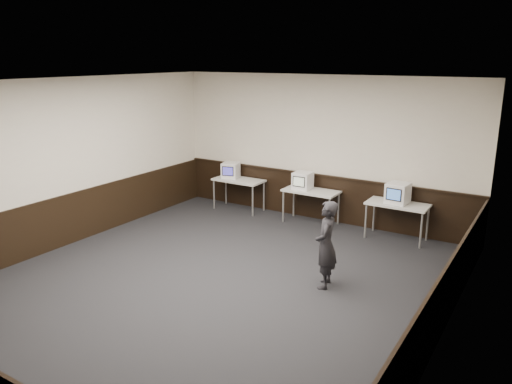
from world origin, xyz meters
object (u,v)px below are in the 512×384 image
(desk_left, at_px, (239,182))
(desk_center, at_px, (311,193))
(emac_left, at_px, (231,170))
(emac_right, at_px, (398,193))
(desk_right, at_px, (398,207))
(emac_center, at_px, (303,181))
(person, at_px, (326,245))

(desk_left, relative_size, desk_center, 1.00)
(emac_left, height_order, emac_right, emac_right)
(desk_left, distance_m, desk_right, 3.80)
(desk_left, xyz_separation_m, emac_left, (-0.24, 0.02, 0.26))
(emac_left, bearing_deg, emac_center, -15.61)
(emac_left, relative_size, emac_center, 1.13)
(person, bearing_deg, desk_right, 157.72)
(desk_right, height_order, emac_right, emac_right)
(desk_center, relative_size, emac_left, 2.53)
(desk_left, bearing_deg, desk_center, 0.00)
(desk_left, bearing_deg, emac_right, 0.08)
(desk_left, xyz_separation_m, emac_right, (3.78, 0.00, 0.28))
(desk_right, relative_size, emac_right, 2.55)
(desk_right, distance_m, emac_right, 0.28)
(emac_left, distance_m, person, 4.62)
(desk_left, xyz_separation_m, emac_center, (1.69, -0.00, 0.26))
(emac_right, bearing_deg, emac_left, -175.99)
(desk_right, height_order, emac_center, emac_center)
(emac_right, distance_m, person, 2.75)
(person, bearing_deg, desk_left, -143.42)
(desk_center, xyz_separation_m, emac_left, (-2.14, 0.02, 0.26))
(desk_left, relative_size, emac_left, 2.53)
(desk_center, xyz_separation_m, person, (1.57, -2.72, 0.03))
(emac_left, xyz_separation_m, emac_center, (1.93, -0.02, 0.00))
(emac_center, bearing_deg, desk_left, 177.80)
(emac_center, xyz_separation_m, person, (1.78, -2.72, -0.23))
(desk_center, distance_m, person, 3.14)
(desk_left, height_order, desk_right, same)
(desk_left, distance_m, person, 4.41)
(emac_left, relative_size, person, 0.33)
(emac_right, bearing_deg, desk_center, -175.63)
(desk_center, distance_m, emac_left, 2.16)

